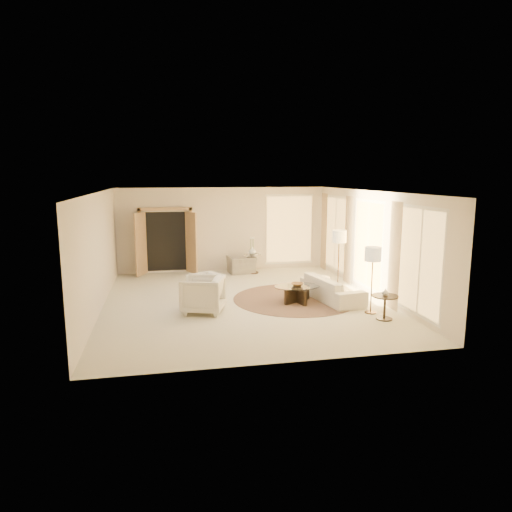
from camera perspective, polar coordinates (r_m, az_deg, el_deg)
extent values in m
cube|color=beige|center=(11.82, -1.52, -5.71)|extent=(7.00, 8.00, 0.02)
cube|color=white|center=(11.38, -1.59, 8.04)|extent=(7.00, 8.00, 0.02)
cube|color=beige|center=(15.43, -4.12, 3.34)|extent=(7.00, 0.04, 2.80)
cube|color=beige|center=(7.68, 3.61, -3.54)|extent=(7.00, 0.04, 2.80)
cube|color=beige|center=(11.45, -19.08, 0.45)|extent=(0.04, 8.00, 2.80)
cube|color=beige|center=(12.59, 14.35, 1.52)|extent=(0.04, 8.00, 2.80)
cube|color=tan|center=(15.24, -11.16, 1.88)|extent=(1.80, 0.12, 2.16)
cube|color=tan|center=(15.00, -14.20, 1.44)|extent=(0.35, 0.66, 2.00)
cube|color=tan|center=(15.00, -8.09, 1.65)|extent=(0.35, 0.66, 2.00)
cylinder|color=#412A20|center=(12.06, 4.92, -5.34)|extent=(3.58, 3.58, 0.01)
imported|color=white|center=(12.02, 9.47, -4.02)|extent=(1.16, 2.20, 0.61)
imported|color=white|center=(11.81, -6.33, -3.77)|extent=(0.97, 1.00, 0.78)
imported|color=white|center=(10.85, -6.66, -4.57)|extent=(1.10, 1.14, 0.95)
imported|color=gray|center=(15.08, -1.81, -0.73)|extent=(0.93, 0.66, 0.76)
cube|color=black|center=(11.70, 5.16, -4.87)|extent=(0.26, 0.88, 0.39)
cube|color=black|center=(11.70, 5.16, -4.87)|extent=(0.79, 0.53, 0.39)
cylinder|color=white|center=(11.64, 5.17, -3.80)|extent=(1.54, 1.54, 0.02)
cylinder|color=black|center=(10.77, 15.72, -7.55)|extent=(0.37, 0.37, 0.03)
cylinder|color=black|center=(10.70, 15.78, -6.24)|extent=(0.05, 0.05, 0.52)
cylinder|color=black|center=(10.62, 15.85, -4.84)|extent=(0.59, 0.59, 0.03)
cylinder|color=#31231B|center=(15.16, -0.47, -2.06)|extent=(0.42, 0.42, 0.03)
cylinder|color=#31231B|center=(15.10, -0.47, -0.98)|extent=(0.06, 0.06, 0.59)
cylinder|color=white|center=(15.04, -0.47, 0.17)|extent=(0.54, 0.54, 0.03)
cylinder|color=#31231B|center=(13.39, 10.17, -3.86)|extent=(0.28, 0.28, 0.03)
cylinder|color=#31231B|center=(13.24, 10.26, -0.95)|extent=(0.03, 0.03, 1.41)
cylinder|color=beige|center=(13.11, 10.37, 2.43)|extent=(0.40, 0.40, 0.34)
cylinder|color=#31231B|center=(11.16, 14.11, -6.84)|extent=(0.27, 0.27, 0.03)
cylinder|color=#31231B|center=(10.99, 14.25, -3.58)|extent=(0.03, 0.03, 1.33)
cylinder|color=beige|center=(10.84, 14.42, 0.24)|extent=(0.38, 0.38, 0.32)
imported|color=brown|center=(11.63, 5.18, -3.57)|extent=(0.39, 0.39, 0.08)
imported|color=white|center=(10.60, 15.88, -4.38)|extent=(0.15, 0.15, 0.16)
imported|color=white|center=(15.02, -0.47, 0.67)|extent=(0.25, 0.25, 0.25)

